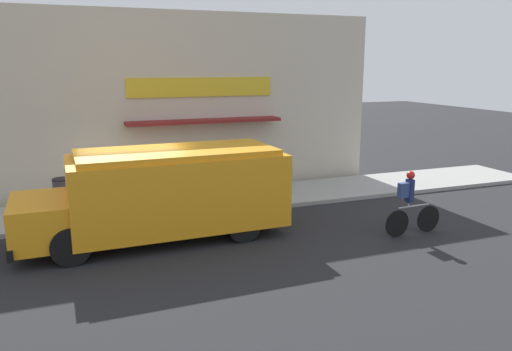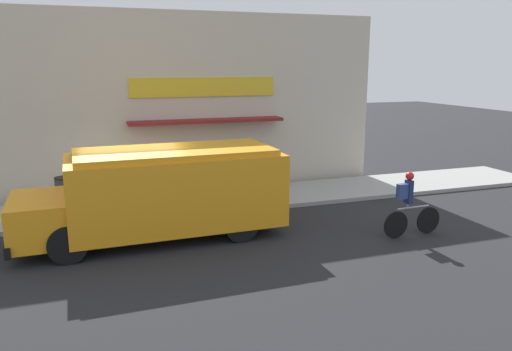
% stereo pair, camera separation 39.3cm
% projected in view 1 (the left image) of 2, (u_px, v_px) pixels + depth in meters
% --- Properties ---
extents(ground_plane, '(70.00, 70.00, 0.00)m').
position_uv_depth(ground_plane, '(134.00, 225.00, 13.05)').
color(ground_plane, '#232326').
extents(sidewalk, '(28.00, 2.59, 0.12)m').
position_uv_depth(sidewalk, '(128.00, 209.00, 14.22)').
color(sidewalk, '#999993').
rests_on(sidewalk, ground_plane).
extents(storefront, '(17.30, 0.89, 5.74)m').
position_uv_depth(storefront, '(118.00, 106.00, 15.17)').
color(storefront, beige).
rests_on(storefront, ground_plane).
extents(school_bus, '(6.26, 2.73, 2.14)m').
position_uv_depth(school_bus, '(164.00, 192.00, 11.85)').
color(school_bus, orange).
rests_on(school_bus, ground_plane).
extents(cyclist, '(1.64, 0.21, 1.61)m').
position_uv_depth(cyclist, '(410.00, 204.00, 12.13)').
color(cyclist, black).
rests_on(cyclist, ground_plane).
extents(trash_bin, '(0.52, 0.52, 0.92)m').
position_uv_depth(trash_bin, '(63.00, 195.00, 13.78)').
color(trash_bin, '#38383D').
rests_on(trash_bin, sidewalk).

